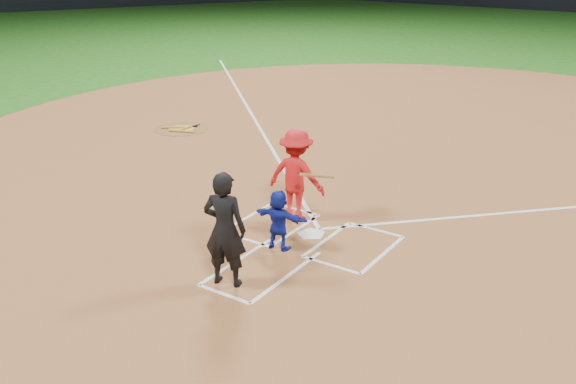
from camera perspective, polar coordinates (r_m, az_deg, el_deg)
The scene contains 13 objects.
ground at distance 12.95m, azimuth 2.09°, elevation -3.84°, with size 120.00×120.00×0.00m, color #1C5515.
home_plate_dirt at distance 17.99m, azimuth 12.17°, elevation 3.12°, with size 28.00×28.00×0.01m, color brown.
home_plate at distance 12.94m, azimuth 2.09°, elevation -3.76°, with size 0.60×0.60×0.02m, color silver.
on_deck_circle at distance 20.45m, azimuth -9.44°, elevation 5.58°, with size 1.70×1.70×0.01m, color brown.
on_deck_logo at distance 20.45m, azimuth -9.44°, elevation 5.60°, with size 0.80×0.80×0.00m, color gold.
on_deck_bat_a at distance 20.52m, azimuth -8.66°, elevation 5.79°, with size 0.06×0.06×0.84m, color #9E6B3A.
on_deck_bat_b at distance 20.50m, azimuth -10.05°, elevation 5.69°, with size 0.06×0.06×0.84m, color olive.
on_deck_bat_c at distance 20.03m, azimuth -9.39°, elevation 5.35°, with size 0.06×0.06×0.84m, color #AA6E3E.
bat_weight_donut at distance 20.59m, azimuth -8.28°, elevation 5.85°, with size 0.19×0.19×0.05m, color black.
catcher at distance 12.14m, azimuth -0.84°, elevation -2.50°, with size 1.10×0.35×1.19m, color #13219E.
umpire at distance 10.79m, azimuth -5.64°, elevation -3.32°, with size 0.75×0.49×2.04m, color black.
chalk_markings at distance 17.36m, azimuth 11.29°, elevation 2.54°, with size 28.35×17.32×0.01m.
batter_at_plate at distance 13.29m, azimuth 0.73°, elevation 1.49°, with size 1.46×0.97×1.95m.
Camera 1 is at (6.07, -10.00, 5.56)m, focal length 40.00 mm.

